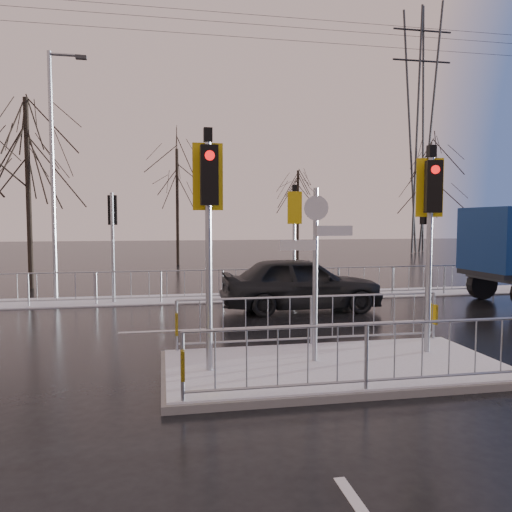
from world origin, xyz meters
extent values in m
plane|color=black|center=(0.00, 0.00, 0.00)|extent=(120.00, 120.00, 0.00)
cube|color=white|center=(0.00, 8.60, 0.02)|extent=(30.00, 2.00, 0.04)
cube|color=silver|center=(0.00, 3.80, 0.00)|extent=(8.00, 0.15, 0.01)
cube|color=slate|center=(0.00, 0.00, 0.06)|extent=(6.00, 3.00, 0.12)
cube|color=white|center=(0.00, 0.00, 0.14)|extent=(5.85, 2.85, 0.03)
cube|color=gold|center=(-2.70, -1.38, 0.67)|extent=(0.05, 0.28, 0.42)
cube|color=gold|center=(-2.70, 1.38, 0.67)|extent=(0.05, 0.28, 0.42)
cube|color=gold|center=(2.70, 1.38, 0.67)|extent=(0.05, 0.28, 0.42)
cylinder|color=#959BA2|center=(-2.20, 0.00, 2.02)|extent=(0.11, 0.11, 3.80)
cube|color=black|center=(-2.20, -0.18, 3.37)|extent=(0.28, 0.22, 0.95)
cylinder|color=red|center=(-2.20, -0.29, 3.67)|extent=(0.16, 0.04, 0.16)
cube|color=yellow|center=(-2.20, 0.07, 3.37)|extent=(0.50, 0.03, 1.10)
cube|color=black|center=(-2.20, 0.00, 4.04)|extent=(0.14, 0.14, 0.22)
cylinder|color=#959BA2|center=(2.00, 0.40, 1.97)|extent=(0.11, 0.11, 3.70)
cube|color=black|center=(1.95, 0.23, 3.27)|extent=(0.33, 0.28, 0.95)
cylinder|color=red|center=(1.93, 0.12, 3.57)|extent=(0.16, 0.08, 0.16)
cube|color=yellow|center=(2.02, 0.47, 3.27)|extent=(0.49, 0.16, 1.10)
cube|color=black|center=(2.00, 0.40, 3.94)|extent=(0.14, 0.14, 0.22)
cylinder|color=#959BA2|center=(-0.30, 0.20, 1.67)|extent=(0.09, 0.09, 3.10)
cube|color=silver|center=(0.05, 0.20, 2.47)|extent=(0.70, 0.14, 0.18)
cube|color=silver|center=(-0.62, 0.20, 2.22)|extent=(0.62, 0.15, 0.18)
cylinder|color=silver|center=(-0.30, 0.17, 2.87)|extent=(0.44, 0.03, 0.44)
cylinder|color=#959BA2|center=(-4.50, 8.30, 1.79)|extent=(0.11, 0.11, 3.50)
cube|color=black|center=(-4.50, 8.48, 2.99)|extent=(0.28, 0.22, 0.95)
cylinder|color=red|center=(-4.50, 8.59, 3.29)|extent=(0.16, 0.04, 0.16)
cylinder|color=#959BA2|center=(1.50, 8.30, 1.84)|extent=(0.11, 0.11, 3.60)
cube|color=black|center=(1.50, 8.48, 3.09)|extent=(0.28, 0.22, 0.95)
cylinder|color=red|center=(1.50, 8.59, 3.39)|extent=(0.16, 0.04, 0.16)
cube|color=yellow|center=(1.50, 8.23, 3.09)|extent=(0.50, 0.03, 1.10)
cube|color=black|center=(1.50, 8.30, 3.76)|extent=(0.14, 0.14, 0.22)
cylinder|color=#959BA2|center=(6.50, 8.30, 1.79)|extent=(0.11, 0.11, 3.50)
cube|color=black|center=(6.45, 8.47, 2.99)|extent=(0.33, 0.28, 0.95)
cylinder|color=red|center=(6.43, 8.58, 3.29)|extent=(0.16, 0.08, 0.16)
cube|color=black|center=(6.50, 8.30, 3.66)|extent=(0.14, 0.14, 0.22)
imported|color=black|center=(1.07, 5.90, 0.81)|extent=(4.74, 1.94, 1.61)
cylinder|color=black|center=(7.68, 6.81, 0.50)|extent=(1.01, 0.32, 1.00)
cube|color=navy|center=(7.80, 5.76, 2.07)|extent=(2.05, 2.44, 2.00)
cube|color=#2D3033|center=(7.20, 5.75, 0.95)|extent=(0.17, 2.31, 0.35)
cylinder|color=black|center=(-8.00, 12.50, 3.68)|extent=(0.20, 0.20, 7.36)
cylinder|color=black|center=(-2.00, 22.00, 3.45)|extent=(0.19, 0.19, 6.90)
cylinder|color=black|center=(6.00, 24.00, 2.99)|extent=(0.16, 0.16, 5.98)
cylinder|color=black|center=(14.00, 21.00, 3.68)|extent=(0.20, 0.20, 7.36)
cylinder|color=#959BA2|center=(-6.50, 9.50, 4.10)|extent=(0.14, 0.14, 8.20)
cylinder|color=#959BA2|center=(-6.00, 9.50, 8.10)|extent=(1.00, 0.10, 0.10)
cube|color=#2D3033|center=(-5.50, 9.50, 8.05)|extent=(0.35, 0.18, 0.12)
cylinder|color=#2D3033|center=(18.60, 30.60, 10.00)|extent=(1.18, 1.18, 19.97)
cylinder|color=#2D3033|center=(17.40, 30.60, 10.00)|extent=(1.18, 1.18, 19.97)
cylinder|color=#2D3033|center=(18.60, 29.40, 10.00)|extent=(1.18, 1.18, 19.97)
cylinder|color=#2D3033|center=(17.40, 29.40, 10.00)|extent=(1.18, 1.18, 19.97)
cylinder|color=#2D3033|center=(18.00, 30.00, 15.60)|extent=(5.00, 0.16, 0.16)
cylinder|color=#2D3033|center=(18.00, 30.00, 18.00)|extent=(5.00, 0.16, 0.16)
cylinder|color=#2D3033|center=(0.00, 30.00, 16.50)|extent=(70.00, 0.03, 0.03)
cylinder|color=#2D3033|center=(0.00, 30.00, 17.50)|extent=(70.00, 0.03, 0.03)
cylinder|color=#2D3033|center=(0.00, 30.00, 18.20)|extent=(70.00, 0.03, 0.03)
camera|label=1|loc=(-2.96, -8.21, 2.65)|focal=35.00mm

